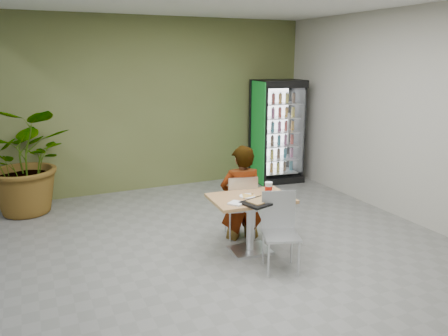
# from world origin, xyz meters

# --- Properties ---
(ground) EXTENTS (7.00, 7.00, 0.00)m
(ground) POSITION_xyz_m (0.00, 0.00, 0.00)
(ground) COLOR slate
(ground) RESTS_ON ground
(room_envelope) EXTENTS (6.00, 7.00, 3.20)m
(room_envelope) POSITION_xyz_m (0.00, 0.00, 1.60)
(room_envelope) COLOR #B9B6A7
(room_envelope) RESTS_ON ground
(dining_table) EXTENTS (1.05, 0.77, 0.75)m
(dining_table) POSITION_xyz_m (0.23, 0.15, 0.54)
(dining_table) COLOR tan
(dining_table) RESTS_ON ground
(chair_far) EXTENTS (0.49, 0.49, 0.91)m
(chair_far) POSITION_xyz_m (0.31, 0.59, 0.53)
(chair_far) COLOR silver
(chair_far) RESTS_ON ground
(chair_near) EXTENTS (0.52, 0.53, 0.93)m
(chair_near) POSITION_xyz_m (0.35, -0.35, 0.54)
(chair_near) COLOR silver
(chair_near) RESTS_ON ground
(seated_woman) EXTENTS (0.67, 0.52, 1.62)m
(seated_woman) POSITION_xyz_m (0.34, 0.63, 0.51)
(seated_woman) COLOR black
(seated_woman) RESTS_ON ground
(pizza_plate) EXTENTS (0.27, 0.20, 0.03)m
(pizza_plate) POSITION_xyz_m (0.19, 0.18, 0.77)
(pizza_plate) COLOR white
(pizza_plate) RESTS_ON dining_table
(soda_cup) EXTENTS (0.10, 0.10, 0.17)m
(soda_cup) POSITION_xyz_m (0.47, 0.13, 0.83)
(soda_cup) COLOR white
(soda_cup) RESTS_ON dining_table
(napkin_stack) EXTENTS (0.23, 0.23, 0.02)m
(napkin_stack) POSITION_xyz_m (-0.06, -0.02, 0.76)
(napkin_stack) COLOR white
(napkin_stack) RESTS_ON dining_table
(cafeteria_tray) EXTENTS (0.51, 0.44, 0.02)m
(cafeteria_tray) POSITION_xyz_m (0.22, -0.11, 0.76)
(cafeteria_tray) COLOR black
(cafeteria_tray) RESTS_ON dining_table
(beverage_fridge) EXTENTS (1.01, 0.82, 2.04)m
(beverage_fridge) POSITION_xyz_m (2.33, 2.98, 1.02)
(beverage_fridge) COLOR black
(beverage_fridge) RESTS_ON ground
(potted_plant) EXTENTS (1.96, 1.84, 1.74)m
(potted_plant) POSITION_xyz_m (-2.32, 2.96, 0.87)
(potted_plant) COLOR #29662E
(potted_plant) RESTS_ON ground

